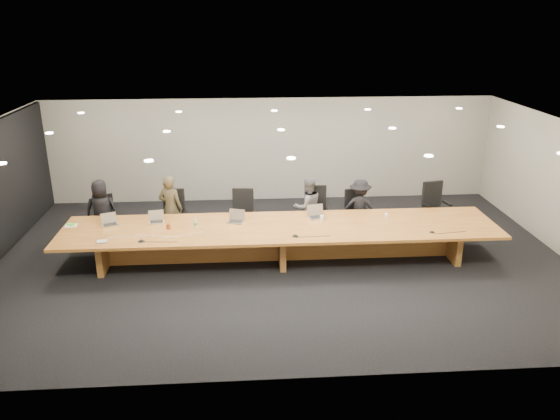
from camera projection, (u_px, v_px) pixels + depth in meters
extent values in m
plane|color=black|center=(281.00, 259.00, 11.54)|extent=(12.00, 12.00, 0.00)
cube|color=#BAB6AA|center=(271.00, 150.00, 14.81)|extent=(12.00, 0.02, 2.80)
cube|color=#965820|center=(281.00, 228.00, 11.29)|extent=(9.00, 1.80, 0.06)
cube|color=brown|center=(281.00, 244.00, 11.42)|extent=(7.65, 0.15, 0.69)
cube|color=brown|center=(106.00, 249.00, 11.19)|extent=(0.12, 1.26, 0.69)
cube|color=brown|center=(281.00, 244.00, 11.42)|extent=(0.12, 1.26, 0.69)
cube|color=brown|center=(449.00, 240.00, 11.66)|extent=(0.12, 1.26, 0.69)
imported|color=black|center=(102.00, 211.00, 12.23)|extent=(0.75, 0.52, 1.45)
imported|color=#3D3521|center=(171.00, 209.00, 12.24)|extent=(0.65, 0.53, 1.54)
imported|color=slate|center=(308.00, 207.00, 12.53)|extent=(0.82, 0.72, 1.42)
imported|color=black|center=(360.00, 208.00, 12.57)|extent=(0.97, 0.68, 1.36)
cylinder|color=silver|center=(196.00, 224.00, 11.16)|extent=(0.08, 0.08, 0.19)
cylinder|color=brown|center=(168.00, 227.00, 11.13)|extent=(0.08, 0.08, 0.10)
cone|color=white|center=(322.00, 218.00, 11.60)|extent=(0.12, 0.12, 0.10)
cone|color=white|center=(386.00, 215.00, 11.77)|extent=(0.10, 0.10, 0.09)
cube|color=white|center=(71.00, 225.00, 11.31)|extent=(0.26, 0.22, 0.01)
cube|color=#58D137|center=(71.00, 224.00, 11.31)|extent=(0.18, 0.13, 0.03)
cube|color=#ADADB2|center=(102.00, 242.00, 10.50)|extent=(0.22, 0.18, 0.03)
cone|color=black|center=(141.00, 241.00, 10.53)|extent=(0.14, 0.14, 0.03)
cone|color=black|center=(295.00, 235.00, 10.78)|extent=(0.15, 0.15, 0.03)
cone|color=black|center=(432.00, 232.00, 10.97)|extent=(0.13, 0.13, 0.03)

